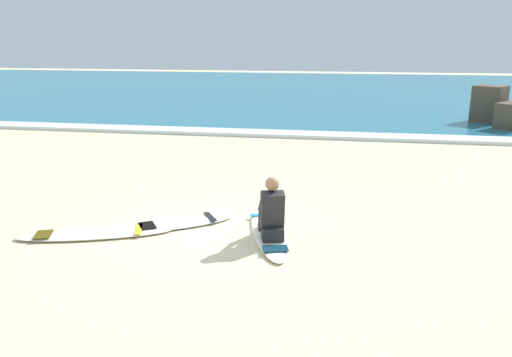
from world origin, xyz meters
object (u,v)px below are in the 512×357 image
(surfer_seated, at_px, (272,214))
(surfboard_spare_near, at_px, (181,223))
(surfboard_main, at_px, (269,231))
(surfboard_spare_far, at_px, (95,234))

(surfer_seated, height_order, surfboard_spare_near, surfer_seated)
(surfer_seated, relative_size, surfboard_spare_near, 0.54)
(surfer_seated, distance_m, surfboard_spare_near, 1.67)
(surfboard_main, height_order, surfboard_spare_far, same)
(surfboard_main, xyz_separation_m, surfer_seated, (0.08, -0.30, 0.40))
(surfboard_main, height_order, surfboard_spare_near, same)
(surfboard_main, bearing_deg, surfer_seated, -74.38)
(surfboard_spare_far, bearing_deg, surfboard_main, 12.13)
(surfboard_spare_far, bearing_deg, surfboard_spare_near, 30.93)
(surfboard_spare_near, xyz_separation_m, surfboard_spare_far, (-1.17, -0.70, -0.00))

